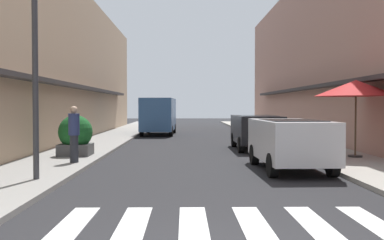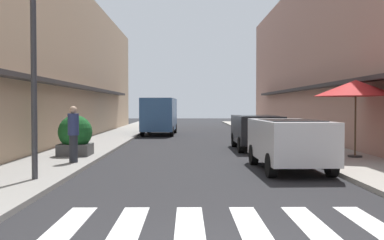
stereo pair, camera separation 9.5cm
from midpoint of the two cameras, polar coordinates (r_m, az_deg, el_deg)
ground_plane at (r=22.27m, az=0.82°, el=-3.05°), size 93.46×93.46×0.00m
sidewalk_left at (r=22.65m, az=-11.33°, el=-2.85°), size 2.56×59.47×0.12m
sidewalk_right at (r=22.89m, az=12.83°, el=-2.81°), size 2.56×59.47×0.12m
building_row_left at (r=24.73m, az=-19.58°, el=6.81°), size 5.50×40.23×8.18m
building_row_right at (r=25.18m, az=20.76°, el=7.98°), size 5.50×40.23×9.29m
crosswalk at (r=7.49m, az=3.80°, el=-12.62°), size 5.20×2.20×0.01m
parked_car_near at (r=13.53m, az=12.17°, el=-2.29°), size 1.90×4.07×1.47m
parked_car_mid at (r=19.71m, az=8.10°, el=-1.01°), size 1.83×4.10×1.47m
delivery_van at (r=29.76m, az=-3.95°, el=0.87°), size 2.14×5.46×2.37m
street_lamp at (r=11.63m, az=-18.04°, el=10.88°), size 1.19×0.28×5.98m
cafe_umbrella at (r=16.59m, az=19.81°, el=3.72°), size 2.79×2.79×2.63m
planter_midblock at (r=16.71m, az=-14.13°, el=-1.93°), size 1.19×1.19×1.42m
pedestrian_walking_near at (r=14.60m, az=-14.33°, el=-1.54°), size 0.34×0.34×1.74m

